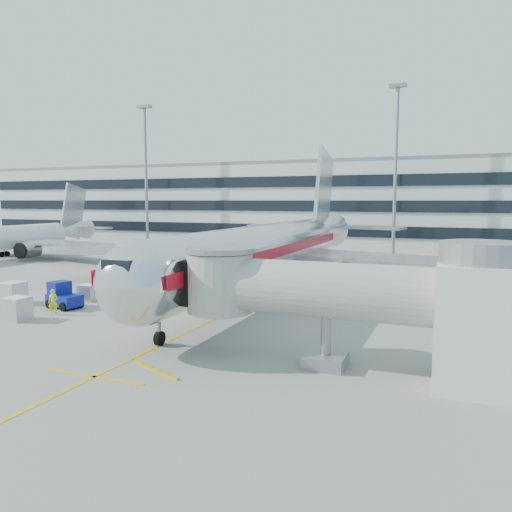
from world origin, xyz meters
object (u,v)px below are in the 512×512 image
at_px(cargo_container_front, 17,309).
at_px(ramp_worker, 53,302).
at_px(main_jet, 271,249).
at_px(baggage_tug, 63,297).
at_px(cargo_container_right, 88,293).
at_px(cargo_container_left, 13,293).
at_px(belt_loader, 154,296).

distance_m(cargo_container_front, ramp_worker, 2.71).
xyz_separation_m(main_jet, baggage_tug, (-13.46, -13.51, -3.28)).
relative_size(cargo_container_right, ramp_worker, 0.79).
bearing_deg(ramp_worker, cargo_container_left, 134.96).
relative_size(main_jet, cargo_container_front, 29.22).
bearing_deg(cargo_container_left, ramp_worker, -17.29).
xyz_separation_m(belt_loader, cargo_container_front, (-5.97, -9.28, 0.28)).
xyz_separation_m(baggage_tug, cargo_container_left, (-5.38, -0.22, -0.02)).
xyz_separation_m(main_jet, cargo_container_front, (-13.54, -18.17, -3.36)).
relative_size(main_jet, belt_loader, 11.32).
height_order(cargo_container_left, cargo_container_front, cargo_container_left).
bearing_deg(belt_loader, main_jet, 49.64).
relative_size(belt_loader, cargo_container_front, 2.58).
height_order(main_jet, cargo_container_left, main_jet).
relative_size(cargo_container_left, ramp_worker, 0.94).
bearing_deg(cargo_container_right, cargo_container_left, -148.59).
distance_m(cargo_container_right, cargo_container_front, 7.71).
height_order(belt_loader, baggage_tug, baggage_tug).
bearing_deg(baggage_tug, belt_loader, 38.02).
distance_m(main_jet, cargo_container_front, 22.91).
relative_size(belt_loader, cargo_container_left, 2.40).
xyz_separation_m(cargo_container_left, ramp_worker, (6.52, -2.03, 0.06)).
bearing_deg(ramp_worker, cargo_container_front, -144.25).
bearing_deg(cargo_container_right, cargo_container_front, -90.28).
xyz_separation_m(belt_loader, baggage_tug, (-5.90, -4.61, 0.36)).
distance_m(belt_loader, baggage_tug, 7.50).
bearing_deg(belt_loader, ramp_worker, -124.81).
bearing_deg(cargo_container_right, ramp_worker, -77.55).
height_order(main_jet, belt_loader, main_jet).
bearing_deg(belt_loader, cargo_container_front, -122.78).
xyz_separation_m(cargo_container_front, ramp_worker, (1.21, 2.42, 0.12)).
height_order(main_jet, baggage_tug, main_jet).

